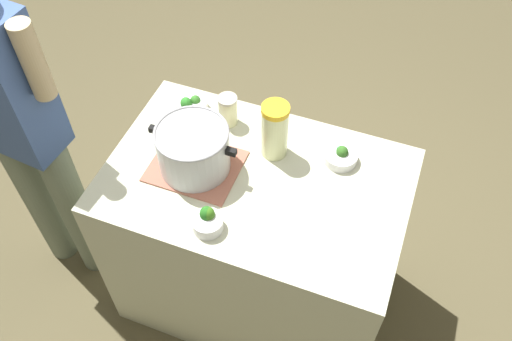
% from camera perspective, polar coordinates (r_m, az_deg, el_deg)
% --- Properties ---
extents(ground_plane, '(8.00, 8.00, 0.00)m').
position_cam_1_polar(ground_plane, '(2.86, -0.00, -12.24)').
color(ground_plane, brown).
extents(counter_slab, '(1.16, 0.75, 0.92)m').
position_cam_1_polar(counter_slab, '(2.46, -0.00, -7.45)').
color(counter_slab, beige).
rests_on(counter_slab, ground_plane).
extents(dish_cloth, '(0.34, 0.28, 0.01)m').
position_cam_1_polar(dish_cloth, '(2.13, -6.31, 0.47)').
color(dish_cloth, '#A66350').
rests_on(dish_cloth, counter_slab).
extents(cooking_pot, '(0.35, 0.28, 0.19)m').
position_cam_1_polar(cooking_pot, '(2.05, -6.55, 2.28)').
color(cooking_pot, '#B7B7BC').
rests_on(cooking_pot, dish_cloth).
extents(lemonade_pitcher, '(0.11, 0.11, 0.25)m').
position_cam_1_polar(lemonade_pitcher, '(2.08, 1.96, 4.21)').
color(lemonade_pitcher, beige).
rests_on(lemonade_pitcher, counter_slab).
extents(mason_jar, '(0.08, 0.08, 0.14)m').
position_cam_1_polar(mason_jar, '(2.23, -2.93, 6.29)').
color(mason_jar, beige).
rests_on(mason_jar, counter_slab).
extents(broccoli_bowl_front, '(0.11, 0.11, 0.09)m').
position_cam_1_polar(broccoli_bowl_front, '(1.94, -5.07, -5.20)').
color(broccoli_bowl_front, silver).
rests_on(broccoli_bowl_front, counter_slab).
extents(broccoli_bowl_center, '(0.13, 0.13, 0.07)m').
position_cam_1_polar(broccoli_bowl_center, '(2.15, 8.82, 1.50)').
color(broccoli_bowl_center, silver).
rests_on(broccoli_bowl_center, counter_slab).
extents(broccoli_bowl_back, '(0.13, 0.13, 0.08)m').
position_cam_1_polar(broccoli_bowl_back, '(2.32, -6.71, 6.81)').
color(broccoli_bowl_back, silver).
rests_on(broccoli_bowl_back, counter_slab).
extents(person_cook, '(0.50, 0.23, 1.73)m').
position_cam_1_polar(person_cook, '(2.38, -23.16, 3.76)').
color(person_cook, slate).
rests_on(person_cook, ground_plane).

